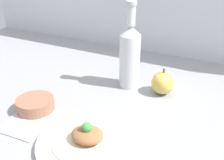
{
  "coord_description": "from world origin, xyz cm",
  "views": [
    {
      "loc": [
        36.58,
        -57.28,
        43.53
      ],
      "look_at": [
        7.15,
        0.97,
        10.12
      ],
      "focal_mm": 42.0,
      "sensor_mm": 36.0,
      "label": 1
    }
  ],
  "objects": [
    {
      "name": "plated_food",
      "position": [
        8.96,
        -15.69,
        2.9
      ],
      "size": [
        17.19,
        17.19,
        5.46
      ],
      "color": "beige",
      "rests_on": "plate"
    },
    {
      "name": "napkin",
      "position": [
        -10.96,
        -14.41,
        0.4
      ],
      "size": [
        12.79,
        15.27,
        0.8
      ],
      "color": "#B7BCC6",
      "rests_on": "ground_plane"
    },
    {
      "name": "apple",
      "position": [
        17.28,
        17.63,
        3.76
      ],
      "size": [
        7.5,
        7.5,
        8.93
      ],
      "color": "gold",
      "rests_on": "ground_plane"
    },
    {
      "name": "plate",
      "position": [
        8.96,
        -15.69,
        0.97
      ],
      "size": [
        24.82,
        24.82,
        1.83
      ],
      "color": "white",
      "rests_on": "ground_plane"
    },
    {
      "name": "cider_bottle",
      "position": [
        5.33,
        17.64,
        11.52
      ],
      "size": [
        6.91,
        6.91,
        28.92
      ],
      "color": "silver",
      "rests_on": "ground_plane"
    },
    {
      "name": "ground_plane",
      "position": [
        0.0,
        0.0,
        -2.0
      ],
      "size": [
        180.0,
        110.0,
        4.0
      ],
      "primitive_type": "cube",
      "color": "gray"
    },
    {
      "name": "dipping_bowl",
      "position": [
        -12.97,
        -9.25,
        1.96
      ],
      "size": [
        10.96,
        10.96,
        3.92
      ],
      "color": "#996047",
      "rests_on": "ground_plane"
    }
  ]
}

